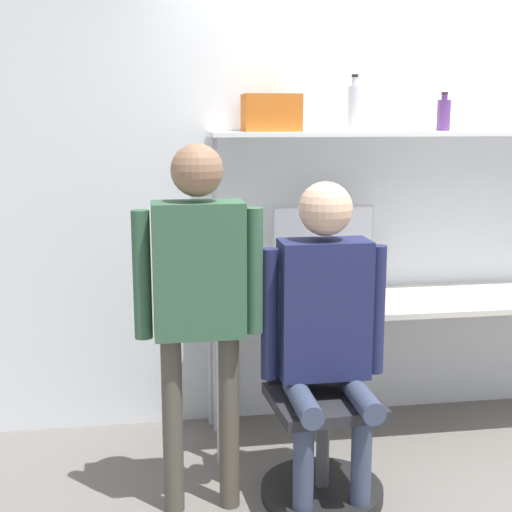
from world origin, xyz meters
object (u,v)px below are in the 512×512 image
object	(u,v)px
cell_phone	(347,304)
bottle_clear	(354,107)
bottle_purple	(444,114)
office_chair	(320,434)
storage_box	(271,113)
monitor	(323,245)
person_seated	(325,316)
person_standing	(199,284)
laptop	(308,296)

from	to	relation	value
cell_phone	bottle_clear	distance (m)	1.04
bottle_clear	bottle_purple	xyz separation A→B (m)	(0.50, 0.00, -0.04)
office_chair	storage_box	size ratio (longest dim) A/B	3.24
cell_phone	office_chair	distance (m)	0.75
cell_phone	bottle_purple	xyz separation A→B (m)	(0.58, 0.23, 0.97)
cell_phone	office_chair	size ratio (longest dim) A/B	0.16
monitor	bottle_clear	distance (m)	0.76
storage_box	monitor	bearing A→B (deg)	7.50
person_seated	person_standing	world-z (taller)	person_standing
office_chair	person_seated	distance (m)	0.57
monitor	bottle_purple	bearing A→B (deg)	-3.46
monitor	cell_phone	bearing A→B (deg)	-76.13
laptop	cell_phone	world-z (taller)	laptop
laptop	office_chair	xyz separation A→B (m)	(-0.06, -0.52, -0.52)
laptop	bottle_purple	xyz separation A→B (m)	(0.79, 0.23, 0.92)
person_seated	laptop	bearing A→B (deg)	84.62
office_chair	person_standing	xyz separation A→B (m)	(-0.55, -0.04, 0.74)
cell_phone	person_seated	distance (m)	0.63
person_standing	office_chair	bearing A→B (deg)	3.79
cell_phone	laptop	bearing A→B (deg)	-179.16
monitor	cell_phone	world-z (taller)	monitor
laptop	storage_box	bearing A→B (deg)	123.81
laptop	cell_phone	distance (m)	0.22
laptop	person_standing	xyz separation A→B (m)	(-0.60, -0.55, 0.21)
storage_box	bottle_clear	bearing A→B (deg)	0.00
laptop	storage_box	world-z (taller)	storage_box
bottle_clear	bottle_purple	world-z (taller)	bottle_clear
monitor	person_seated	xyz separation A→B (m)	(-0.20, -0.83, -0.16)
person_seated	storage_box	bearing A→B (deg)	97.34
monitor	person_standing	world-z (taller)	person_standing
laptop	bottle_clear	bearing A→B (deg)	38.54
cell_phone	storage_box	bearing A→B (deg)	147.90
storage_box	person_standing	bearing A→B (deg)	-119.75
person_standing	bottle_purple	distance (m)	1.75
monitor	person_seated	bearing A→B (deg)	-103.25
person_seated	bottle_clear	world-z (taller)	bottle_clear
person_standing	bottle_clear	distance (m)	1.40
laptop	storage_box	distance (m)	0.97
cell_phone	bottle_clear	size ratio (longest dim) A/B	0.51
cell_phone	storage_box	distance (m)	1.07
storage_box	bottle_purple	bearing A→B (deg)	0.00
person_standing	storage_box	world-z (taller)	storage_box
bottle_purple	storage_box	xyz separation A→B (m)	(-0.95, -0.00, 0.01)
monitor	storage_box	world-z (taller)	storage_box
office_chair	cell_phone	bearing A→B (deg)	62.98
office_chair	storage_box	world-z (taller)	storage_box
office_chair	bottle_clear	xyz separation A→B (m)	(0.35, 0.75, 1.48)
office_chair	bottle_clear	size ratio (longest dim) A/B	3.21
cell_phone	person_seated	xyz separation A→B (m)	(-0.26, -0.57, 0.11)
bottle_clear	person_standing	bearing A→B (deg)	-138.73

